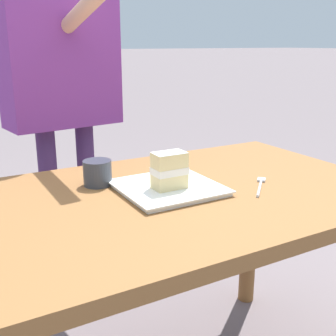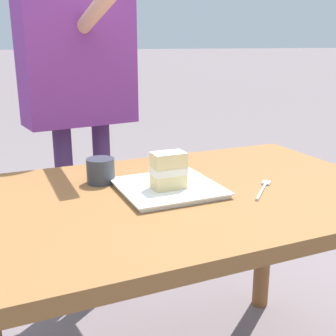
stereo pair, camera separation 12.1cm
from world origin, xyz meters
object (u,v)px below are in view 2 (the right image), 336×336
at_px(dessert_fork, 263,189).
at_px(coffee_cup, 101,170).
at_px(patio_table, 181,228).
at_px(cake_slice, 168,170).
at_px(diner_person, 78,58).
at_px(dessert_plate, 168,188).

xyz_separation_m(dessert_fork, coffee_cup, (0.41, -0.25, 0.04)).
distance_m(patio_table, coffee_cup, 0.30).
distance_m(cake_slice, dessert_fork, 0.28).
bearing_deg(cake_slice, dessert_fork, 161.62).
bearing_deg(diner_person, coffee_cup, 83.33).
bearing_deg(dessert_plate, diner_person, -81.92).
bearing_deg(patio_table, coffee_cup, -41.68).
distance_m(patio_table, cake_slice, 0.19).
bearing_deg(diner_person, patio_table, 100.36).
xyz_separation_m(cake_slice, coffee_cup, (0.15, -0.16, -0.03)).
relative_size(coffee_cup, diner_person, 0.05).
height_order(patio_table, dessert_plate, dessert_plate).
height_order(dessert_plate, cake_slice, cake_slice).
bearing_deg(coffee_cup, dessert_plate, 137.14).
relative_size(dessert_fork, coffee_cup, 1.56).
relative_size(patio_table, coffee_cup, 14.58).
height_order(dessert_plate, dessert_fork, dessert_plate).
bearing_deg(dessert_plate, cake_slice, 64.97).
distance_m(dessert_plate, cake_slice, 0.06).
xyz_separation_m(cake_slice, diner_person, (0.09, -0.70, 0.28)).
xyz_separation_m(cake_slice, dessert_fork, (-0.26, 0.09, -0.06)).
height_order(patio_table, dessert_fork, dessert_fork).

